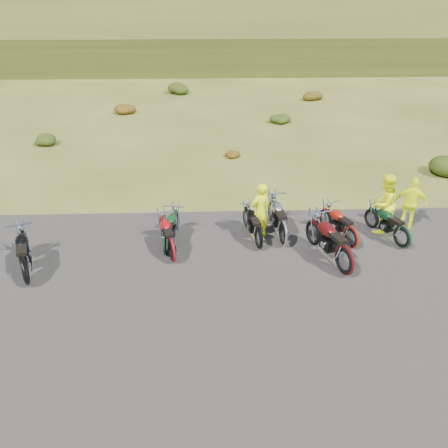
{
  "coord_description": "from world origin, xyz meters",
  "views": [
    {
      "loc": [
        -1.37,
        -8.87,
        6.64
      ],
      "look_at": [
        -0.99,
        1.44,
        0.96
      ],
      "focal_mm": 35.0,
      "sensor_mm": 36.0,
      "label": 1
    }
  ],
  "objects_px": {
    "motorcycle_0": "(29,284)",
    "person_middle": "(260,212)",
    "motorcycle_3": "(282,245)",
    "motorcycle_7": "(399,248)"
  },
  "relations": [
    {
      "from": "motorcycle_0",
      "to": "person_middle",
      "type": "bearing_deg",
      "value": -90.73
    },
    {
      "from": "motorcycle_0",
      "to": "person_middle",
      "type": "xyz_separation_m",
      "value": [
        6.06,
        2.13,
        0.85
      ]
    },
    {
      "from": "motorcycle_0",
      "to": "person_middle",
      "type": "distance_m",
      "value": 6.48
    },
    {
      "from": "motorcycle_0",
      "to": "motorcycle_3",
      "type": "distance_m",
      "value": 6.89
    },
    {
      "from": "motorcycle_0",
      "to": "motorcycle_3",
      "type": "relative_size",
      "value": 0.99
    },
    {
      "from": "motorcycle_0",
      "to": "person_middle",
      "type": "height_order",
      "value": "person_middle"
    },
    {
      "from": "motorcycle_7",
      "to": "motorcycle_3",
      "type": "bearing_deg",
      "value": 62.78
    },
    {
      "from": "motorcycle_3",
      "to": "person_middle",
      "type": "height_order",
      "value": "person_middle"
    },
    {
      "from": "motorcycle_0",
      "to": "motorcycle_3",
      "type": "height_order",
      "value": "motorcycle_3"
    },
    {
      "from": "motorcycle_3",
      "to": "motorcycle_7",
      "type": "xyz_separation_m",
      "value": [
        3.35,
        -0.27,
        0.0
      ]
    }
  ]
}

